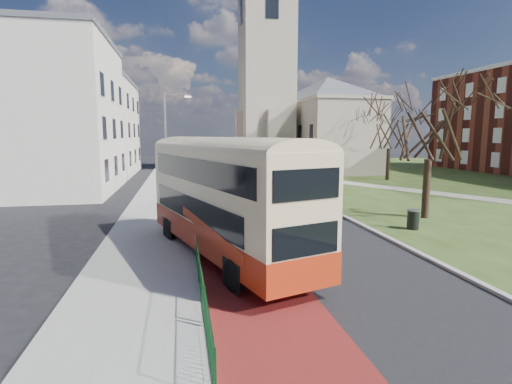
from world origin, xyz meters
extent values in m
plane|color=black|center=(0.00, 0.00, 0.00)|extent=(160.00, 160.00, 0.00)
cube|color=black|center=(1.50, 20.00, 0.01)|extent=(9.00, 120.00, 0.01)
cube|color=#591414|center=(-1.20, 20.00, 0.01)|extent=(3.40, 120.00, 0.01)
cube|color=gray|center=(-5.00, 20.00, 0.06)|extent=(4.00, 120.00, 0.12)
cube|color=#999993|center=(-3.00, 20.00, 0.07)|extent=(0.25, 120.00, 0.13)
cube|color=#999993|center=(6.10, 22.00, 0.07)|extent=(0.25, 80.00, 0.13)
cube|color=#2C4117|center=(26.00, 22.00, 0.02)|extent=(40.00, 80.00, 0.04)
cube|color=#9E998C|center=(20.00, 10.00, 0.06)|extent=(18.84, 32.82, 0.03)
cylinder|color=#0E3E19|center=(-2.95, 4.00, 1.10)|extent=(0.04, 24.00, 0.04)
cylinder|color=#0E3E19|center=(-2.95, 4.00, 0.15)|extent=(0.04, 24.00, 0.04)
cube|color=#9F9380|center=(8.00, 38.00, 12.00)|extent=(6.50, 6.50, 24.00)
cube|color=#9F9380|center=(16.50, 38.00, 4.50)|extent=(9.00, 18.00, 9.00)
pyramid|color=#565960|center=(16.50, 38.00, 12.60)|extent=(9.00, 18.00, 3.60)
cube|color=silver|center=(-14.00, 22.00, 6.25)|extent=(10.00, 14.00, 12.50)
cube|color=#565960|center=(-14.00, 22.00, 12.75)|extent=(10.30, 14.30, 0.50)
cube|color=beige|center=(-14.00, 38.00, 5.50)|extent=(10.00, 16.00, 11.00)
cube|color=#565960|center=(-14.00, 38.00, 11.25)|extent=(10.30, 16.30, 0.50)
cylinder|color=gray|center=(-4.50, 18.00, 4.12)|extent=(0.16, 0.16, 8.00)
cylinder|color=gray|center=(-3.60, 18.00, 8.02)|extent=(1.80, 0.10, 0.10)
cube|color=silver|center=(-2.70, 18.00, 7.87)|extent=(0.50, 0.18, 0.12)
cube|color=#A7280F|center=(-1.78, 0.76, 1.02)|extent=(5.79, 11.28, 1.00)
cube|color=beige|center=(-1.78, 0.76, 2.98)|extent=(5.75, 11.22, 2.91)
cube|color=black|center=(-3.07, 0.66, 2.07)|extent=(2.81, 8.63, 0.95)
cube|color=black|center=(-0.67, 1.43, 2.07)|extent=(2.81, 8.63, 0.95)
cube|color=black|center=(-2.98, 0.38, 3.58)|extent=(3.08, 9.47, 0.90)
cube|color=black|center=(-0.58, 1.14, 3.58)|extent=(3.08, 9.47, 0.90)
cube|color=black|center=(-3.45, 5.98, 2.07)|extent=(2.17, 0.76, 1.05)
cube|color=black|center=(-3.45, 5.98, 3.58)|extent=(2.17, 0.76, 0.90)
cube|color=orange|center=(-3.45, 5.98, 4.15)|extent=(1.73, 0.64, 0.30)
cylinder|color=black|center=(-4.02, 3.98, 0.52)|extent=(0.60, 1.08, 1.04)
cylinder|color=black|center=(-1.82, 4.68, 0.52)|extent=(0.60, 1.08, 1.04)
cylinder|color=black|center=(-1.87, -2.74, 0.52)|extent=(0.60, 1.08, 1.04)
cylinder|color=black|center=(0.33, -2.04, 0.52)|extent=(0.60, 1.08, 1.04)
cylinder|color=#302118|center=(10.67, 6.11, 1.77)|extent=(0.52, 0.52, 3.45)
cylinder|color=black|center=(18.60, 24.84, 1.73)|extent=(0.42, 0.42, 3.38)
cylinder|color=black|center=(8.33, 3.63, 0.52)|extent=(0.64, 0.64, 0.97)
cylinder|color=gray|center=(8.33, 3.63, 1.04)|extent=(0.68, 0.68, 0.06)
camera|label=1|loc=(-3.47, -14.70, 4.92)|focal=28.00mm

